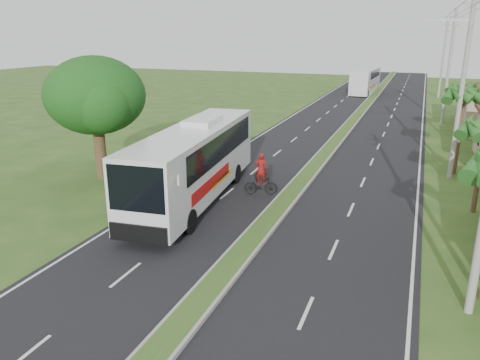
% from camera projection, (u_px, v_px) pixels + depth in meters
% --- Properties ---
extents(ground, '(180.00, 180.00, 0.00)m').
position_uv_depth(ground, '(209.00, 293.00, 16.60)').
color(ground, '#294E1C').
rests_on(ground, ground).
extents(road_asphalt, '(14.00, 160.00, 0.02)m').
position_uv_depth(road_asphalt, '(323.00, 157.00, 34.38)').
color(road_asphalt, black).
rests_on(road_asphalt, ground).
extents(median_strip, '(1.20, 160.00, 0.18)m').
position_uv_depth(median_strip, '(323.00, 156.00, 34.35)').
color(median_strip, gray).
rests_on(median_strip, ground).
extents(lane_edge_left, '(0.12, 160.00, 0.01)m').
position_uv_depth(lane_edge_left, '(238.00, 150.00, 36.68)').
color(lane_edge_left, silver).
rests_on(lane_edge_left, ground).
extents(lane_edge_right, '(0.12, 160.00, 0.01)m').
position_uv_depth(lane_edge_right, '(420.00, 167.00, 32.09)').
color(lane_edge_right, silver).
rests_on(lane_edge_right, ground).
extents(palm_verge_c, '(2.40, 2.40, 5.85)m').
position_uv_depth(palm_verge_c, '(465.00, 95.00, 28.93)').
color(palm_verge_c, '#473321').
rests_on(palm_verge_c, ground).
extents(palm_verge_d, '(2.40, 2.40, 5.25)m').
position_uv_depth(palm_verge_d, '(463.00, 88.00, 36.93)').
color(palm_verge_d, '#473321').
rests_on(palm_verge_d, ground).
extents(shade_tree, '(6.30, 6.00, 7.54)m').
position_uv_depth(shade_tree, '(94.00, 98.00, 28.13)').
color(shade_tree, '#473321').
rests_on(shade_tree, ground).
extents(utility_pole_b, '(3.20, 0.28, 12.00)m').
position_uv_depth(utility_pole_b, '(463.00, 77.00, 27.81)').
color(utility_pole_b, gray).
rests_on(utility_pole_b, ground).
extents(utility_pole_c, '(1.60, 0.28, 11.00)m').
position_uv_depth(utility_pole_c, '(449.00, 65.00, 45.76)').
color(utility_pole_c, gray).
rests_on(utility_pole_c, ground).
extents(utility_pole_d, '(1.60, 0.28, 10.50)m').
position_uv_depth(utility_pole_d, '(443.00, 58.00, 63.62)').
color(utility_pole_d, gray).
rests_on(utility_pole_d, ground).
extents(coach_bus_main, '(4.09, 13.56, 4.32)m').
position_uv_depth(coach_bus_main, '(195.00, 158.00, 25.06)').
color(coach_bus_main, silver).
rests_on(coach_bus_main, ground).
extents(coach_bus_far, '(3.17, 12.17, 3.51)m').
position_uv_depth(coach_bus_far, '(366.00, 79.00, 70.23)').
color(coach_bus_far, silver).
rests_on(coach_bus_far, ground).
extents(motorcyclist, '(1.95, 1.02, 2.45)m').
position_uv_depth(motorcyclist, '(261.00, 180.00, 26.33)').
color(motorcyclist, black).
rests_on(motorcyclist, ground).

